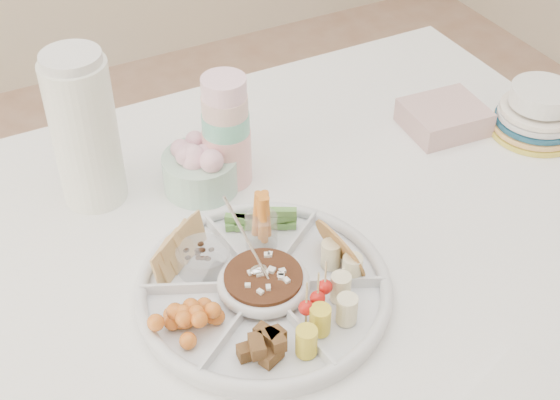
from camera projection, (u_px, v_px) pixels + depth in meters
party_tray at (264, 286)px, 1.17m from camera, size 0.50×0.50×0.04m
bean_dip at (263, 283)px, 1.16m from camera, size 0.16×0.16×0.04m
tortillas at (335, 244)px, 1.21m from camera, size 0.14×0.14×0.06m
carrot_cucumber at (261, 209)px, 1.24m from camera, size 0.13×0.13×0.09m
pita_raisins at (189, 248)px, 1.20m from camera, size 0.15×0.15×0.06m
cherries at (185, 315)px, 1.10m from camera, size 0.15×0.15×0.04m
granola_chunks at (266, 348)px, 1.06m from camera, size 0.12×0.12×0.04m
banana_tomato at (344, 298)px, 1.10m from camera, size 0.13×0.13×0.08m
cup_stack at (226, 125)px, 1.33m from camera, size 0.11×0.11×0.23m
thermos at (84, 128)px, 1.28m from camera, size 0.12×0.12×0.28m
flower_bowl at (200, 165)px, 1.35m from camera, size 0.14×0.14×0.10m
napkin_stack at (444, 117)px, 1.51m from camera, size 0.16×0.14×0.05m
plate_stack at (539, 109)px, 1.48m from camera, size 0.22×0.22×0.11m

